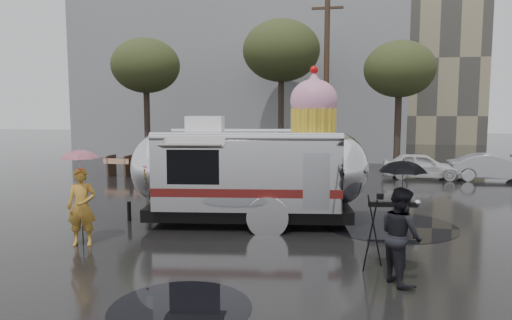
% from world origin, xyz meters
% --- Properties ---
extents(ground, '(120.00, 120.00, 0.00)m').
position_xyz_m(ground, '(0.00, 0.00, 0.00)').
color(ground, black).
rests_on(ground, ground).
extents(puddles, '(6.58, 11.18, 0.01)m').
position_xyz_m(puddles, '(3.55, 1.39, 0.01)').
color(puddles, black).
rests_on(puddles, ground).
extents(grey_building, '(22.00, 12.00, 13.00)m').
position_xyz_m(grey_building, '(-4.00, 24.00, 6.50)').
color(grey_building, slate).
rests_on(grey_building, ground).
extents(utility_pole, '(1.60, 0.28, 9.00)m').
position_xyz_m(utility_pole, '(2.50, 14.00, 4.62)').
color(utility_pole, '#473323').
rests_on(utility_pole, ground).
extents(tree_left, '(3.64, 3.64, 6.95)m').
position_xyz_m(tree_left, '(-7.00, 13.00, 5.48)').
color(tree_left, '#382D26').
rests_on(tree_left, ground).
extents(tree_mid, '(4.20, 4.20, 8.03)m').
position_xyz_m(tree_mid, '(0.00, 15.00, 6.34)').
color(tree_mid, '#382D26').
rests_on(tree_mid, ground).
extents(tree_right, '(3.36, 3.36, 6.42)m').
position_xyz_m(tree_right, '(6.00, 13.00, 5.06)').
color(tree_right, '#382D26').
rests_on(tree_right, ground).
extents(barricade_row, '(4.30, 0.80, 1.00)m').
position_xyz_m(barricade_row, '(-5.55, 9.96, 0.52)').
color(barricade_row, '#473323').
rests_on(barricade_row, ground).
extents(airstream_trailer, '(8.10, 3.85, 4.40)m').
position_xyz_m(airstream_trailer, '(1.15, 2.24, 1.54)').
color(airstream_trailer, silver).
rests_on(airstream_trailer, ground).
extents(person_left, '(0.74, 0.60, 1.80)m').
position_xyz_m(person_left, '(-2.25, -0.67, 0.90)').
color(person_left, '#BF892F').
rests_on(person_left, ground).
extents(umbrella_pink, '(1.04, 1.04, 2.26)m').
position_xyz_m(umbrella_pink, '(-2.25, -0.67, 1.90)').
color(umbrella_pink, pink).
rests_on(umbrella_pink, ground).
extents(person_right, '(0.79, 0.96, 1.75)m').
position_xyz_m(person_right, '(4.71, -1.63, 0.88)').
color(person_right, black).
rests_on(person_right, ground).
extents(umbrella_black, '(1.04, 1.04, 2.26)m').
position_xyz_m(umbrella_black, '(4.71, -1.63, 1.90)').
color(umbrella_black, black).
rests_on(umbrella_black, ground).
extents(tripod, '(0.61, 0.62, 1.53)m').
position_xyz_m(tripod, '(4.37, -1.07, 0.91)').
color(tripod, black).
rests_on(tripod, ground).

